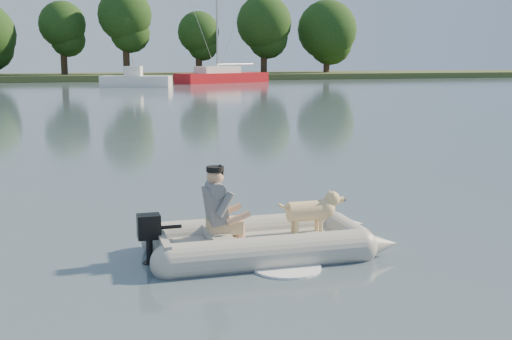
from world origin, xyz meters
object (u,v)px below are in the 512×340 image
object	(u,v)px
dog	(307,214)
motorboat	(136,73)
sailboat	(222,77)
man	(217,203)
dinghy	(266,214)

from	to	relation	value
dog	motorboat	world-z (taller)	motorboat
motorboat	sailboat	world-z (taller)	sailboat
man	dog	size ratio (longest dim) A/B	1.16
dog	motorboat	distance (m)	44.93
dinghy	motorboat	xyz separation A→B (m)	(3.21, 44.88, 0.59)
dog	dinghy	bearing A→B (deg)	-175.43
dinghy	dog	world-z (taller)	dinghy
dinghy	man	bearing A→B (deg)	175.76
dinghy	motorboat	distance (m)	45.00
dinghy	man	world-z (taller)	man
man	motorboat	bearing A→B (deg)	85.96
dog	sailboat	world-z (taller)	sailboat
motorboat	man	bearing A→B (deg)	-76.59
motorboat	sailboat	bearing A→B (deg)	54.09
dinghy	sailboat	world-z (taller)	sailboat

